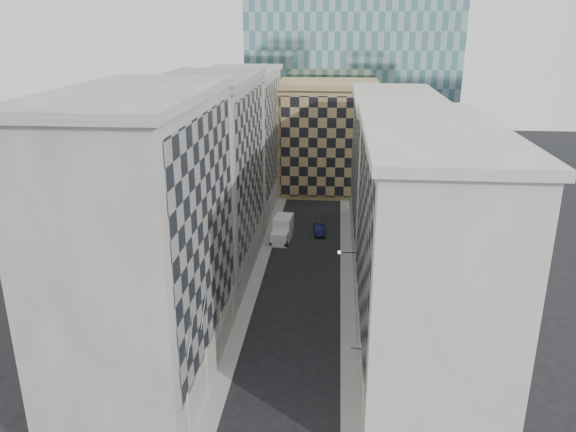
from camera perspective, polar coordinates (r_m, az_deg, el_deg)
The scene contains 14 objects.
sidewalk_west at distance 65.54m, azimuth -3.26°, elevation -6.34°, with size 1.50×100.00×0.15m, color gray.
sidewalk_east at distance 64.96m, azimuth 6.01°, elevation -6.66°, with size 1.50×100.00×0.15m, color gray.
bldg_left_a at distance 45.19m, azimuth -14.08°, elevation -2.73°, with size 10.80×22.80×23.70m.
bldg_left_b at distance 65.44m, azimuth -7.96°, elevation 3.98°, with size 10.80×22.80×22.70m.
bldg_left_c at distance 86.56m, azimuth -4.75°, elevation 7.45°, with size 10.80×22.80×21.70m.
bldg_right_a at distance 47.62m, azimuth 13.44°, elevation -3.48°, with size 10.80×26.80×20.70m.
bldg_right_b at distance 73.25m, azimuth 10.60°, elevation 4.26°, with size 10.80×28.80×19.70m.
tan_block at distance 98.26m, azimuth 4.04°, elevation 8.04°, with size 16.80×14.80×18.80m.
church_tower at distance 110.62m, azimuth 3.33°, elevation 18.41°, with size 7.20×7.20×51.50m.
flagpoles_left at distance 41.12m, azimuth -9.19°, elevation -10.56°, with size 0.10×6.33×2.33m.
bracket_lamp at distance 56.96m, azimuth 5.42°, elevation -3.70°, with size 1.98×0.36×0.36m.
box_truck at distance 76.47m, azimuth -0.57°, elevation -1.45°, with size 2.81×5.85×3.11m.
dark_car at distance 78.80m, azimuth 3.19°, elevation -1.40°, with size 1.36×3.90×1.28m, color #0E1036.
shop_sign at distance 45.17m, azimuth 6.11°, elevation -13.64°, with size 1.21×0.77×0.86m.
Camera 1 is at (3.63, -28.55, 28.16)m, focal length 35.00 mm.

